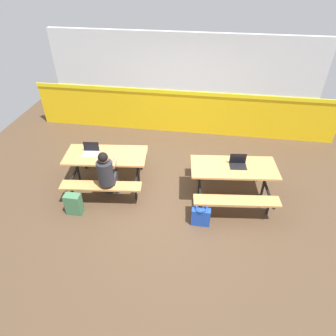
{
  "coord_description": "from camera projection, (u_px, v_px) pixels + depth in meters",
  "views": [
    {
      "loc": [
        0.72,
        -4.68,
        4.13
      ],
      "look_at": [
        0.0,
        0.13,
        0.55
      ],
      "focal_mm": 31.89,
      "sensor_mm": 36.0,
      "label": 1
    }
  ],
  "objects": [
    {
      "name": "ground_plane",
      "position": [
        167.0,
        193.0,
        6.27
      ],
      "size": [
        10.0,
        10.0,
        0.02
      ],
      "primitive_type": "cube",
      "color": "#4C3826"
    },
    {
      "name": "accent_backdrop",
      "position": [
        183.0,
        88.0,
        7.65
      ],
      "size": [
        8.0,
        0.14,
        2.6
      ],
      "color": "yellow",
      "rests_on": "ground"
    },
    {
      "name": "picnic_table_left",
      "position": [
        107.0,
        161.0,
        6.2
      ],
      "size": [
        1.74,
        1.72,
        0.74
      ],
      "color": "tan",
      "rests_on": "ground"
    },
    {
      "name": "picnic_table_right",
      "position": [
        233.0,
        173.0,
        5.86
      ],
      "size": [
        1.74,
        1.72,
        0.74
      ],
      "color": "tan",
      "rests_on": "ground"
    },
    {
      "name": "student_nearer",
      "position": [
        107.0,
        172.0,
        5.67
      ],
      "size": [
        0.39,
        0.54,
        1.21
      ],
      "color": "#2D2D38",
      "rests_on": "ground"
    },
    {
      "name": "laptop_silver",
      "position": [
        91.0,
        151.0,
        6.11
      ],
      "size": [
        0.34,
        0.25,
        0.22
      ],
      "color": "silver",
      "rests_on": "picnic_table_left"
    },
    {
      "name": "laptop_dark",
      "position": [
        238.0,
        164.0,
        5.76
      ],
      "size": [
        0.34,
        0.25,
        0.22
      ],
      "color": "black",
      "rests_on": "picnic_table_right"
    },
    {
      "name": "backpack_dark",
      "position": [
        74.0,
        204.0,
        5.68
      ],
      "size": [
        0.3,
        0.22,
        0.44
      ],
      "color": "#3F724C",
      "rests_on": "ground"
    },
    {
      "name": "tote_bag_bright",
      "position": [
        201.0,
        216.0,
        5.44
      ],
      "size": [
        0.34,
        0.21,
        0.43
      ],
      "color": "#1E47B2",
      "rests_on": "ground"
    }
  ]
}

